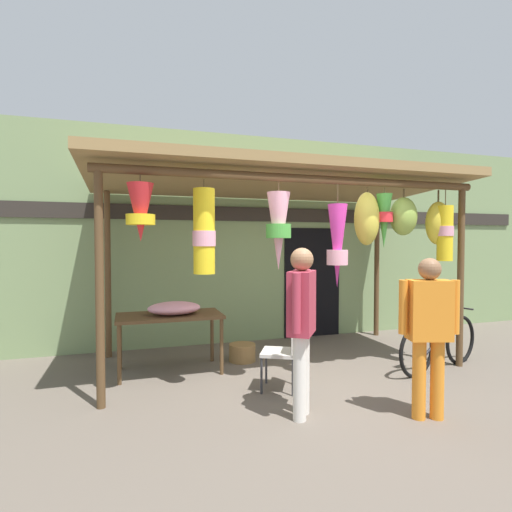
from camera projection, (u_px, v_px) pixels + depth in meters
ground_plane at (309, 382)px, 5.04m from camera, size 30.00×30.00×0.00m
shop_facade at (253, 239)px, 7.22m from camera, size 12.91×0.29×3.59m
market_stall_canopy at (289, 194)px, 5.64m from camera, size 5.22×2.49×2.76m
display_table at (170, 320)px, 5.40m from camera, size 1.38×0.72×0.78m
flower_heap_on_table at (175, 308)px, 5.38m from camera, size 0.70×0.49×0.17m
folding_chair at (285, 347)px, 4.75m from camera, size 0.54×0.54×0.84m
wicker_basket_by_table at (242, 352)px, 5.92m from camera, size 0.39×0.39×0.25m
parked_bicycle at (439, 344)px, 5.53m from camera, size 1.69×0.61×0.92m
vendor_in_orange at (429, 325)px, 3.96m from camera, size 0.57×0.33×1.59m
customer_foreground at (302, 317)px, 4.00m from camera, size 0.41×0.50×1.69m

